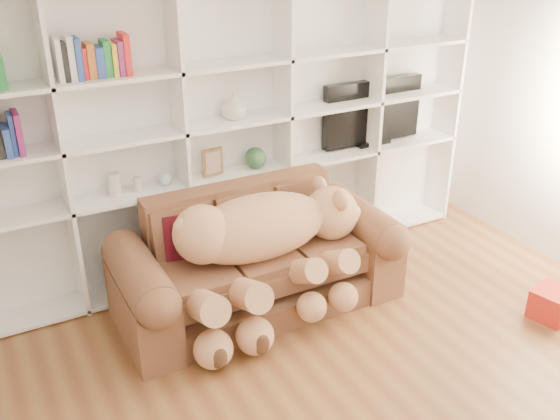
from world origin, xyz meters
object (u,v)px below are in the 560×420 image
sofa (257,265)px  tv (372,113)px  teddy_bear (264,243)px  gift_box (552,304)px

sofa → tv: (1.49, 0.67, 0.82)m
sofa → teddy_bear: teddy_bear is taller
gift_box → sofa: bearing=147.2°
teddy_bear → tv: 1.82m
sofa → tv: bearing=24.1°
sofa → teddy_bear: bearing=-97.4°
teddy_bear → tv: size_ratio=1.62×
gift_box → tv: 2.18m
sofa → gift_box: sofa is taller
gift_box → teddy_bear: bearing=151.6°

